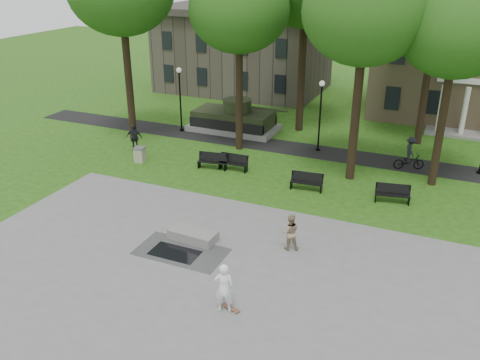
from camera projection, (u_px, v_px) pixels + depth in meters
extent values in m
plane|color=#244911|center=(237.00, 231.00, 24.08)|extent=(120.00, 120.00, 0.00)
cube|color=gray|center=(186.00, 289.00, 19.88)|extent=(22.00, 16.00, 0.02)
cube|color=black|center=(309.00, 151.00, 34.15)|extent=(44.00, 2.60, 0.01)
cube|color=#4C443D|center=(244.00, 52.00, 48.90)|extent=(15.00, 10.00, 7.20)
cylinder|color=black|center=(129.00, 78.00, 34.23)|extent=(0.52, 0.52, 8.96)
cylinder|color=black|center=(239.00, 91.00, 32.93)|extent=(0.48, 0.48, 8.00)
ellipsoid|color=#265614|center=(239.00, 10.00, 30.92)|extent=(6.20, 6.20, 5.27)
cylinder|color=black|center=(356.00, 109.00, 28.26)|extent=(0.50, 0.50, 8.32)
ellipsoid|color=#265614|center=(365.00, 12.00, 26.16)|extent=(6.60, 6.60, 5.61)
cylinder|color=black|center=(442.00, 120.00, 27.57)|extent=(0.46, 0.46, 7.68)
ellipsoid|color=#265614|center=(457.00, 28.00, 25.64)|extent=(6.00, 6.00, 5.10)
cylinder|color=black|center=(302.00, 68.00, 36.37)|extent=(0.54, 0.54, 9.28)
cylinder|color=black|center=(426.00, 82.00, 33.80)|extent=(0.50, 0.50, 8.64)
cylinder|color=black|center=(180.00, 102.00, 37.18)|extent=(0.12, 0.12, 4.40)
sphere|color=silver|center=(179.00, 70.00, 36.23)|extent=(0.36, 0.36, 0.36)
cylinder|color=black|center=(182.00, 130.00, 38.03)|extent=(0.32, 0.32, 0.16)
cylinder|color=black|center=(320.00, 119.00, 33.33)|extent=(0.12, 0.12, 4.40)
sphere|color=silver|center=(322.00, 83.00, 32.39)|extent=(0.36, 0.36, 0.36)
cylinder|color=black|center=(318.00, 149.00, 34.18)|extent=(0.32, 0.32, 0.16)
cylinder|color=black|center=(479.00, 172.00, 30.52)|extent=(0.32, 0.32, 0.16)
cube|color=gray|center=(234.00, 128.00, 38.13)|extent=(6.50, 3.40, 0.40)
cube|color=#29331A|center=(234.00, 118.00, 37.83)|extent=(5.80, 2.80, 1.10)
cube|color=black|center=(226.00, 126.00, 36.77)|extent=(5.80, 0.35, 0.70)
cube|color=black|center=(241.00, 116.00, 39.04)|extent=(5.80, 0.35, 0.70)
cylinder|color=#29331A|center=(237.00, 105.00, 37.31)|extent=(2.10, 2.10, 0.90)
cylinder|color=#29331A|center=(266.00, 109.00, 36.47)|extent=(3.20, 0.18, 0.18)
cube|color=black|center=(175.00, 253.00, 22.30)|extent=(2.20, 1.20, 0.00)
cube|color=gray|center=(193.00, 235.00, 23.28)|extent=(2.25, 1.12, 0.45)
cube|color=brown|center=(230.00, 308.00, 18.72)|extent=(0.80, 0.42, 0.07)
imported|color=white|center=(224.00, 288.00, 18.27)|extent=(0.85, 0.70, 1.99)
imported|color=#9C8365|center=(290.00, 232.00, 22.29)|extent=(1.01, 0.92, 1.69)
imported|color=black|center=(134.00, 137.00, 33.90)|extent=(1.14, 0.76, 1.81)
imported|color=black|center=(409.00, 162.00, 31.01)|extent=(1.94, 1.27, 0.96)
imported|color=black|center=(410.00, 150.00, 30.70)|extent=(0.93, 1.18, 1.61)
cube|color=black|center=(212.00, 162.00, 31.03)|extent=(1.85, 0.71, 0.05)
cube|color=black|center=(214.00, 156.00, 31.09)|extent=(1.80, 0.42, 0.50)
cube|color=black|center=(200.00, 163.00, 31.43)|extent=(0.13, 0.45, 0.45)
cube|color=black|center=(225.00, 168.00, 30.81)|extent=(0.13, 0.45, 0.45)
cube|color=black|center=(233.00, 163.00, 30.82)|extent=(1.80, 0.46, 0.05)
cube|color=black|center=(235.00, 158.00, 30.88)|extent=(1.80, 0.16, 0.50)
cube|color=black|center=(221.00, 165.00, 31.22)|extent=(0.06, 0.45, 0.45)
cube|color=black|center=(246.00, 169.00, 30.60)|extent=(0.06, 0.45, 0.45)
cube|color=black|center=(306.00, 183.00, 28.17)|extent=(1.83, 0.61, 0.05)
cube|color=black|center=(308.00, 176.00, 28.24)|extent=(1.81, 0.31, 0.50)
cube|color=black|center=(292.00, 184.00, 28.58)|extent=(0.10, 0.45, 0.45)
cube|color=black|center=(321.00, 189.00, 27.95)|extent=(0.10, 0.45, 0.45)
cube|color=black|center=(392.00, 195.00, 26.73)|extent=(1.85, 0.77, 0.05)
cube|color=black|center=(394.00, 188.00, 26.80)|extent=(1.80, 0.48, 0.50)
cube|color=black|center=(376.00, 196.00, 27.13)|extent=(0.14, 0.45, 0.45)
cube|color=black|center=(409.00, 202.00, 26.51)|extent=(0.14, 0.45, 0.45)
cube|color=#ABA38C|center=(140.00, 155.00, 32.14)|extent=(0.66, 0.66, 0.90)
cube|color=#4C4C4C|center=(139.00, 148.00, 31.95)|extent=(0.73, 0.73, 0.06)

